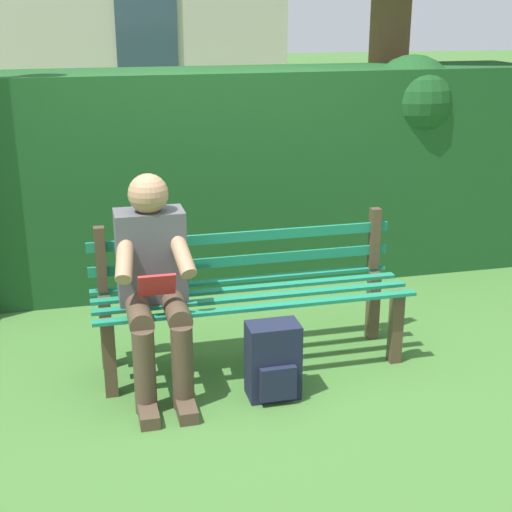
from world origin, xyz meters
TOP-DOWN VIEW (x-y plane):
  - ground at (0.00, 0.00)m, footprint 60.00×60.00m
  - park_bench at (0.00, -0.06)m, footprint 1.85×0.51m
  - person_seated at (0.58, 0.10)m, footprint 0.44×0.73m
  - hedge_backdrop at (-0.20, -1.53)m, footprint 4.84×0.82m
  - backpack at (-0.02, 0.40)m, footprint 0.28×0.25m

SIDE VIEW (x-z plane):
  - ground at x=0.00m, z-range 0.00..0.00m
  - backpack at x=-0.02m, z-range 0.00..0.43m
  - park_bench at x=0.00m, z-range 0.01..0.87m
  - person_seated at x=0.58m, z-range 0.04..1.24m
  - hedge_backdrop at x=-0.20m, z-range 0.00..1.70m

